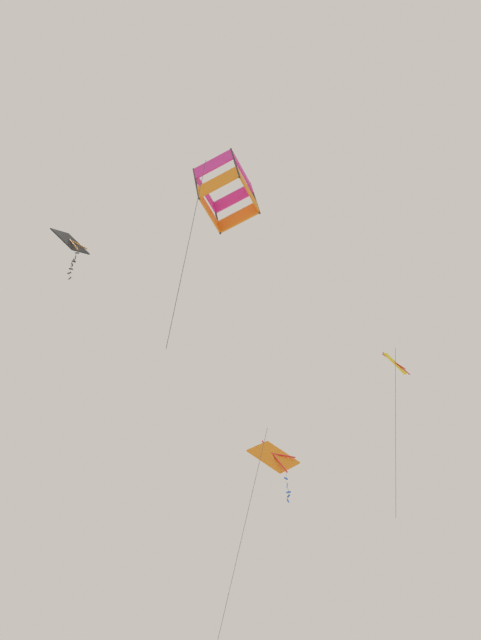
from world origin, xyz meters
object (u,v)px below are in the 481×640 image
kite_box_far_centre (226,191)px  kite_diamond_highest (70,242)px  kite_diamond_mid_left (274,457)px  kite_diamond_low_drifter (395,364)px

kite_box_far_centre → kite_diamond_highest: (6.34, 8.01, 8.11)m
kite_box_far_centre → kite_diamond_mid_left: size_ratio=0.89×
kite_box_far_centre → kite_diamond_highest: 13.04m
kite_box_far_centre → kite_diamond_low_drifter: size_ratio=0.92×
kite_diamond_highest → kite_diamond_low_drifter: size_ratio=0.49×
kite_diamond_highest → kite_diamond_mid_left: kite_diamond_highest is taller
kite_box_far_centre → kite_diamond_mid_left: kite_box_far_centre is taller
kite_diamond_mid_left → kite_box_far_centre: bearing=38.9°
kite_diamond_low_drifter → kite_diamond_mid_left: size_ratio=0.97×
kite_diamond_low_drifter → kite_diamond_highest: bearing=-51.0°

